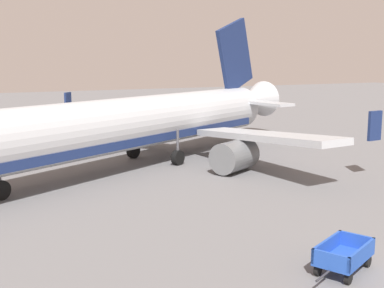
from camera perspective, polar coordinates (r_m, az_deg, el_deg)
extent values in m
cylinder|color=#B2B7BC|center=(35.67, -6.91, 2.35)|extent=(28.33, 17.10, 3.70)
cube|color=navy|center=(35.81, -6.88, 0.73)|extent=(25.58, 15.56, 0.56)
cone|color=#B2B7BC|center=(49.43, 6.88, 4.96)|extent=(5.61, 5.19, 3.52)
cube|color=#B2B7BC|center=(34.22, 8.20, 0.88)|extent=(3.82, 13.19, 1.35)
cube|color=navy|center=(34.07, 20.04, 1.96)|extent=(1.11, 0.30, 1.90)
cylinder|color=slate|center=(34.17, 4.86, -1.37)|extent=(3.81, 3.34, 2.10)
cube|color=#B2B7BC|center=(44.54, -11.09, 2.83)|extent=(11.56, 10.43, 1.35)
cube|color=navy|center=(51.04, -13.90, 4.65)|extent=(0.87, 0.97, 1.90)
cylinder|color=slate|center=(42.75, -10.83, 0.73)|extent=(3.81, 3.34, 2.10)
cube|color=navy|center=(46.38, 4.91, 9.95)|extent=(5.47, 3.07, 6.88)
cube|color=#B2B7BC|center=(45.14, 8.44, 4.61)|extent=(2.63, 5.42, 0.24)
cube|color=#B2B7BC|center=(48.46, 1.73, 5.05)|extent=(4.97, 4.93, 0.24)
cylinder|color=black|center=(29.54, -20.96, -4.90)|extent=(1.18, 0.91, 1.10)
cylinder|color=#4C4C51|center=(36.35, -1.63, 0.04)|extent=(0.20, 0.20, 2.04)
cylinder|color=black|center=(36.54, -1.62, -1.54)|extent=(1.18, 0.91, 1.10)
cylinder|color=#4C4C51|center=(39.18, -6.70, 0.68)|extent=(0.20, 0.20, 2.04)
cylinder|color=black|center=(39.36, -6.67, -0.79)|extent=(1.18, 0.91, 1.10)
cube|color=#234CB2|center=(19.53, 16.83, -12.34)|extent=(2.86, 2.34, 0.08)
cube|color=#234CB2|center=(19.21, 18.71, -11.81)|extent=(2.30, 1.16, 0.55)
cube|color=#234CB2|center=(19.64, 15.08, -11.14)|extent=(2.30, 1.16, 0.55)
cube|color=#234CB2|center=(18.37, 15.45, -12.64)|extent=(0.69, 1.31, 0.55)
cube|color=#234CB2|center=(20.47, 18.14, -10.42)|extent=(0.69, 1.31, 0.55)
cylinder|color=#2D2D33|center=(18.00, 14.62, -14.31)|extent=(0.94, 0.50, 0.08)
cylinder|color=black|center=(18.64, 17.33, -14.33)|extent=(0.47, 0.33, 0.44)
cylinder|color=black|center=(19.02, 14.10, -13.67)|extent=(0.47, 0.33, 0.44)
cylinder|color=black|center=(20.27, 19.30, -12.43)|extent=(0.47, 0.33, 0.44)
cylinder|color=black|center=(20.62, 16.31, -11.88)|extent=(0.47, 0.33, 0.44)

